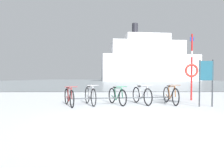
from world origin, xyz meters
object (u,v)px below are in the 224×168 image
bicycle_0 (69,97)px  bicycle_3 (142,95)px  bicycle_1 (90,96)px  bicycle_2 (117,96)px  bicycle_4 (171,95)px  info_sign (206,75)px  rescue_post (192,69)px  ferry_ship (148,62)px

bicycle_0 → bicycle_3: bicycle_3 is taller
bicycle_1 → bicycle_2: size_ratio=1.03×
bicycle_3 → bicycle_4: size_ratio=0.98×
bicycle_0 → bicycle_3: bearing=10.6°
bicycle_0 → bicycle_1: bearing=22.3°
info_sign → bicycle_4: bearing=146.7°
bicycle_0 → bicycle_2: bearing=11.8°
bicycle_1 → bicycle_0: bearing=-157.7°
bicycle_3 → bicycle_4: bicycle_4 is taller
bicycle_2 → bicycle_4: (2.29, 0.16, 0.02)m
bicycle_2 → bicycle_3: bearing=8.4°
rescue_post → ferry_ship: (10.30, 62.88, 5.67)m
bicycle_0 → bicycle_2: 1.94m
bicycle_1 → rescue_post: size_ratio=0.49×
bicycle_3 → info_sign: info_sign is taller
bicycle_1 → bicycle_4: size_ratio=0.92×
bicycle_2 → bicycle_4: 2.30m
rescue_post → ferry_ship: ferry_ship is taller
bicycle_0 → rescue_post: size_ratio=0.46×
bicycle_3 → ferry_ship: ferry_ship is taller
bicycle_0 → ferry_ship: bearing=76.2°
bicycle_4 → info_sign: size_ratio=0.97×
bicycle_2 → info_sign: 3.58m
info_sign → ferry_ship: size_ratio=0.05×
bicycle_2 → bicycle_4: bicycle_4 is taller
bicycle_4 → info_sign: bearing=-33.3°
bicycle_3 → ferry_ship: (13.01, 64.24, 6.88)m
bicycle_2 → bicycle_3: (1.06, 0.16, 0.02)m
bicycle_1 → ferry_ship: ferry_ship is taller
bicycle_4 → ferry_ship: ferry_ship is taller
bicycle_0 → info_sign: info_sign is taller
info_sign → ferry_ship: 66.12m
info_sign → bicycle_2: bearing=170.3°
bicycle_2 → bicycle_3: 1.07m
bicycle_0 → bicycle_1: size_ratio=0.94×
bicycle_0 → bicycle_4: 4.23m
bicycle_2 → bicycle_3: size_ratio=0.91×
bicycle_0 → bicycle_3: size_ratio=0.88×
bicycle_4 → rescue_post: 2.33m
ferry_ship → bicycle_2: bearing=-102.3°
bicycle_4 → bicycle_2: bearing=-176.0°
bicycle_1 → info_sign: bearing=-6.5°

